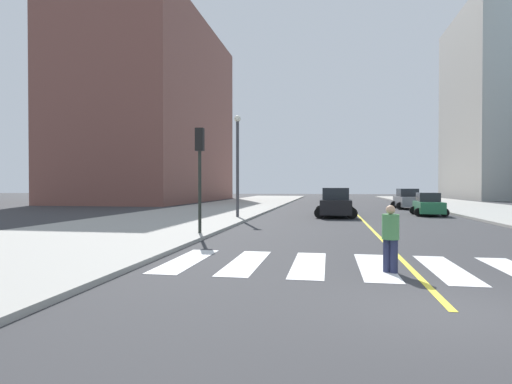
{
  "coord_description": "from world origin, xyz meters",
  "views": [
    {
      "loc": [
        -2.15,
        -7.71,
        2.2
      ],
      "look_at": [
        -10.02,
        37.05,
        1.56
      ],
      "focal_mm": 29.18,
      "sensor_mm": 36.0,
      "label": 1
    }
  ],
  "objects_px": {
    "car_black_fourth": "(335,203)",
    "street_lamp": "(238,156)",
    "traffic_light_far_corner": "(200,159)",
    "car_gray_second": "(408,199)",
    "car_green_third": "(428,205)",
    "pedestrian_crossing": "(391,236)",
    "car_silver_nearest": "(334,202)"
  },
  "relations": [
    {
      "from": "car_black_fourth",
      "to": "street_lamp",
      "type": "distance_m",
      "value": 7.77
    },
    {
      "from": "traffic_light_far_corner",
      "to": "street_lamp",
      "type": "xyz_separation_m",
      "value": [
        -0.46,
        9.69,
        0.81
      ]
    },
    {
      "from": "car_gray_second",
      "to": "traffic_light_far_corner",
      "type": "relative_size",
      "value": 0.97
    },
    {
      "from": "car_green_third",
      "to": "traffic_light_far_corner",
      "type": "distance_m",
      "value": 20.26
    },
    {
      "from": "traffic_light_far_corner",
      "to": "car_gray_second",
      "type": "bearing_deg",
      "value": 61.95
    },
    {
      "from": "pedestrian_crossing",
      "to": "car_green_third",
      "type": "bearing_deg",
      "value": -78.25
    },
    {
      "from": "car_green_third",
      "to": "street_lamp",
      "type": "distance_m",
      "value": 14.94
    },
    {
      "from": "traffic_light_far_corner",
      "to": "car_green_third",
      "type": "bearing_deg",
      "value": 49.95
    },
    {
      "from": "car_black_fourth",
      "to": "traffic_light_far_corner",
      "type": "xyz_separation_m",
      "value": [
        -6.03,
        -12.5,
        2.42
      ]
    },
    {
      "from": "car_gray_second",
      "to": "pedestrian_crossing",
      "type": "bearing_deg",
      "value": 76.78
    },
    {
      "from": "car_gray_second",
      "to": "car_black_fourth",
      "type": "height_order",
      "value": "car_black_fourth"
    },
    {
      "from": "street_lamp",
      "to": "traffic_light_far_corner",
      "type": "bearing_deg",
      "value": -87.28
    },
    {
      "from": "car_green_third",
      "to": "street_lamp",
      "type": "bearing_deg",
      "value": 25.67
    },
    {
      "from": "car_green_third",
      "to": "pedestrian_crossing",
      "type": "xyz_separation_m",
      "value": [
        -5.81,
        -21.93,
        0.15
      ]
    },
    {
      "from": "car_silver_nearest",
      "to": "street_lamp",
      "type": "height_order",
      "value": "street_lamp"
    },
    {
      "from": "car_silver_nearest",
      "to": "car_black_fourth",
      "type": "bearing_deg",
      "value": -87.53
    },
    {
      "from": "car_gray_second",
      "to": "car_green_third",
      "type": "xyz_separation_m",
      "value": [
        -0.17,
        -9.2,
        -0.12
      ]
    },
    {
      "from": "pedestrian_crossing",
      "to": "car_gray_second",
      "type": "bearing_deg",
      "value": -74.28
    },
    {
      "from": "car_green_third",
      "to": "car_gray_second",
      "type": "bearing_deg",
      "value": -88.4
    },
    {
      "from": "car_silver_nearest",
      "to": "traffic_light_far_corner",
      "type": "bearing_deg",
      "value": -105.92
    },
    {
      "from": "car_silver_nearest",
      "to": "street_lamp",
      "type": "bearing_deg",
      "value": -125.17
    },
    {
      "from": "car_gray_second",
      "to": "street_lamp",
      "type": "bearing_deg",
      "value": 45.34
    },
    {
      "from": "car_silver_nearest",
      "to": "street_lamp",
      "type": "relative_size",
      "value": 0.63
    },
    {
      "from": "pedestrian_crossing",
      "to": "traffic_light_far_corner",
      "type": "bearing_deg",
      "value": -16.0
    },
    {
      "from": "car_gray_second",
      "to": "traffic_light_far_corner",
      "type": "distance_m",
      "value": 27.96
    },
    {
      "from": "pedestrian_crossing",
      "to": "street_lamp",
      "type": "distance_m",
      "value": 18.21
    },
    {
      "from": "car_black_fourth",
      "to": "street_lamp",
      "type": "bearing_deg",
      "value": -156.73
    },
    {
      "from": "car_gray_second",
      "to": "car_black_fourth",
      "type": "distance_m",
      "value": 13.99
    },
    {
      "from": "street_lamp",
      "to": "car_gray_second",
      "type": "bearing_deg",
      "value": 47.69
    },
    {
      "from": "car_silver_nearest",
      "to": "car_gray_second",
      "type": "relative_size",
      "value": 0.96
    },
    {
      "from": "car_black_fourth",
      "to": "street_lamp",
      "type": "height_order",
      "value": "street_lamp"
    },
    {
      "from": "car_gray_second",
      "to": "car_silver_nearest",
      "type": "bearing_deg",
      "value": 40.24
    }
  ]
}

